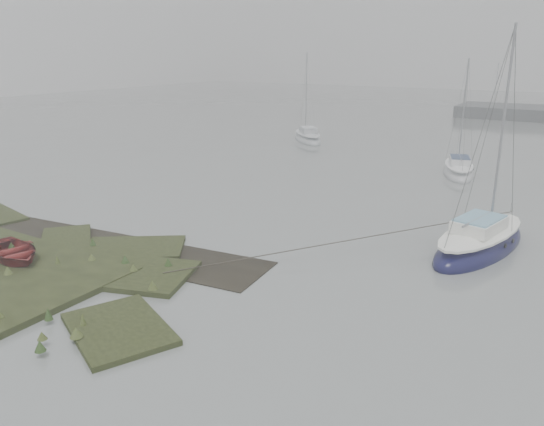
# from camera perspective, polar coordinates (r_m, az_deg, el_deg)

# --- Properties ---
(ground) EXTENTS (160.00, 160.00, 0.00)m
(ground) POSITION_cam_1_polar(r_m,az_deg,el_deg) (42.32, 15.24, 5.70)
(ground) COLOR slate
(ground) RESTS_ON ground
(sailboat_main) EXTENTS (3.67, 7.14, 9.63)m
(sailboat_main) POSITION_cam_1_polar(r_m,az_deg,el_deg) (23.45, 21.43, -3.08)
(sailboat_main) COLOR #0E0E36
(sailboat_main) RESTS_ON ground
(sailboat_white) EXTENTS (3.46, 6.00, 8.05)m
(sailboat_white) POSITION_cam_1_polar(r_m,az_deg,el_deg) (37.51, 19.41, 4.32)
(sailboat_white) COLOR silver
(sailboat_white) RESTS_ON ground
(sailboat_far_a) EXTENTS (5.41, 5.69, 8.35)m
(sailboat_far_a) POSITION_cam_1_polar(r_m,az_deg,el_deg) (48.95, 3.85, 8.04)
(sailboat_far_a) COLOR #A9AFB4
(sailboat_far_a) RESTS_ON ground
(sailboat_far_c) EXTENTS (5.21, 3.76, 7.07)m
(sailboat_far_c) POSITION_cam_1_polar(r_m,az_deg,el_deg) (71.84, 23.04, 9.58)
(sailboat_far_c) COLOR silver
(sailboat_far_c) RESTS_ON ground
(dinghy) EXTENTS (3.65, 3.00, 0.66)m
(dinghy) POSITION_cam_1_polar(r_m,az_deg,el_deg) (22.64, -26.11, -3.70)
(dinghy) COLOR maroon
(dinghy) RESTS_ON marsh_bank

